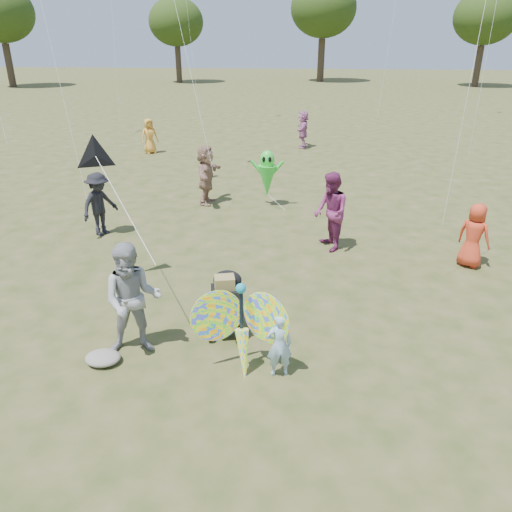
{
  "coord_description": "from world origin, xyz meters",
  "views": [
    {
      "loc": [
        0.64,
        -6.95,
        4.85
      ],
      "look_at": [
        -0.2,
        1.5,
        1.1
      ],
      "focal_mm": 35.0,
      "sensor_mm": 36.0,
      "label": 1
    }
  ],
  "objects_px": {
    "adult_man": "(133,300)",
    "crowd_e": "(331,212)",
    "jogging_stroller": "(226,299)",
    "crowd_j": "(303,129)",
    "crowd_a": "(474,235)",
    "butterfly_kite": "(242,329)",
    "crowd_b": "(99,204)",
    "alien_kite": "(267,175)",
    "crowd_d": "(206,175)",
    "child_girl": "(279,345)",
    "crowd_g": "(149,136)"
  },
  "relations": [
    {
      "from": "crowd_g",
      "to": "jogging_stroller",
      "type": "distance_m",
      "value": 15.41
    },
    {
      "from": "jogging_stroller",
      "to": "crowd_j",
      "type": "bearing_deg",
      "value": 72.15
    },
    {
      "from": "child_girl",
      "to": "butterfly_kite",
      "type": "height_order",
      "value": "butterfly_kite"
    },
    {
      "from": "child_girl",
      "to": "alien_kite",
      "type": "height_order",
      "value": "alien_kite"
    },
    {
      "from": "butterfly_kite",
      "to": "crowd_b",
      "type": "bearing_deg",
      "value": 128.93
    },
    {
      "from": "adult_man",
      "to": "crowd_g",
      "type": "relative_size",
      "value": 1.27
    },
    {
      "from": "crowd_g",
      "to": "jogging_stroller",
      "type": "bearing_deg",
      "value": -104.47
    },
    {
      "from": "adult_man",
      "to": "crowd_j",
      "type": "xyz_separation_m",
      "value": [
        2.51,
        17.13,
        -0.12
      ]
    },
    {
      "from": "crowd_b",
      "to": "crowd_e",
      "type": "distance_m",
      "value": 5.97
    },
    {
      "from": "crowd_a",
      "to": "jogging_stroller",
      "type": "relative_size",
      "value": 1.34
    },
    {
      "from": "crowd_a",
      "to": "alien_kite",
      "type": "xyz_separation_m",
      "value": [
        -4.98,
        3.94,
        0.23
      ]
    },
    {
      "from": "adult_man",
      "to": "crowd_j",
      "type": "distance_m",
      "value": 17.31
    },
    {
      "from": "crowd_e",
      "to": "alien_kite",
      "type": "xyz_separation_m",
      "value": [
        -1.8,
        3.25,
        0.01
      ]
    },
    {
      "from": "crowd_d",
      "to": "alien_kite",
      "type": "distance_m",
      "value": 1.91
    },
    {
      "from": "child_girl",
      "to": "adult_man",
      "type": "relative_size",
      "value": 0.56
    },
    {
      "from": "crowd_b",
      "to": "butterfly_kite",
      "type": "relative_size",
      "value": 0.96
    },
    {
      "from": "crowd_a",
      "to": "child_girl",
      "type": "bearing_deg",
      "value": 87.28
    },
    {
      "from": "adult_man",
      "to": "jogging_stroller",
      "type": "bearing_deg",
      "value": 17.38
    },
    {
      "from": "adult_man",
      "to": "crowd_e",
      "type": "height_order",
      "value": "adult_man"
    },
    {
      "from": "adult_man",
      "to": "alien_kite",
      "type": "relative_size",
      "value": 1.11
    },
    {
      "from": "jogging_stroller",
      "to": "butterfly_kite",
      "type": "distance_m",
      "value": 1.25
    },
    {
      "from": "jogging_stroller",
      "to": "alien_kite",
      "type": "relative_size",
      "value": 0.64
    },
    {
      "from": "crowd_b",
      "to": "crowd_g",
      "type": "height_order",
      "value": "crowd_b"
    },
    {
      "from": "crowd_a",
      "to": "jogging_stroller",
      "type": "bearing_deg",
      "value": 72.17
    },
    {
      "from": "crowd_d",
      "to": "butterfly_kite",
      "type": "distance_m",
      "value": 8.72
    },
    {
      "from": "crowd_d",
      "to": "crowd_j",
      "type": "xyz_separation_m",
      "value": [
        2.87,
        9.02,
        -0.07
      ]
    },
    {
      "from": "crowd_g",
      "to": "butterfly_kite",
      "type": "height_order",
      "value": "butterfly_kite"
    },
    {
      "from": "crowd_b",
      "to": "crowd_j",
      "type": "distance_m",
      "value": 13.03
    },
    {
      "from": "adult_man",
      "to": "crowd_a",
      "type": "distance_m",
      "value": 7.69
    },
    {
      "from": "crowd_b",
      "to": "alien_kite",
      "type": "height_order",
      "value": "alien_kite"
    },
    {
      "from": "crowd_j",
      "to": "alien_kite",
      "type": "height_order",
      "value": "alien_kite"
    },
    {
      "from": "crowd_g",
      "to": "butterfly_kite",
      "type": "bearing_deg",
      "value": -104.57
    },
    {
      "from": "adult_man",
      "to": "alien_kite",
      "type": "distance_m",
      "value": 8.16
    },
    {
      "from": "crowd_b",
      "to": "jogging_stroller",
      "type": "distance_m",
      "value": 5.9
    },
    {
      "from": "adult_man",
      "to": "crowd_d",
      "type": "xyz_separation_m",
      "value": [
        -0.36,
        8.1,
        -0.05
      ]
    },
    {
      "from": "alien_kite",
      "to": "crowd_e",
      "type": "bearing_deg",
      "value": -61.05
    },
    {
      "from": "adult_man",
      "to": "alien_kite",
      "type": "xyz_separation_m",
      "value": [
        1.54,
        8.01,
        0.0
      ]
    },
    {
      "from": "child_girl",
      "to": "butterfly_kite",
      "type": "bearing_deg",
      "value": -20.94
    },
    {
      "from": "crowd_a",
      "to": "crowd_d",
      "type": "height_order",
      "value": "crowd_d"
    },
    {
      "from": "child_girl",
      "to": "crowd_b",
      "type": "height_order",
      "value": "crowd_b"
    },
    {
      "from": "jogging_stroller",
      "to": "alien_kite",
      "type": "xyz_separation_m",
      "value": [
        0.16,
        7.18,
        0.36
      ]
    },
    {
      "from": "crowd_d",
      "to": "butterfly_kite",
      "type": "relative_size",
      "value": 1.06
    },
    {
      "from": "child_girl",
      "to": "crowd_g",
      "type": "distance_m",
      "value": 16.94
    },
    {
      "from": "crowd_a",
      "to": "jogging_stroller",
      "type": "xyz_separation_m",
      "value": [
        -5.14,
        -3.24,
        -0.13
      ]
    },
    {
      "from": "child_girl",
      "to": "butterfly_kite",
      "type": "distance_m",
      "value": 0.62
    },
    {
      "from": "crowd_a",
      "to": "crowd_b",
      "type": "xyz_separation_m",
      "value": [
        -9.15,
        1.09,
        0.09
      ]
    },
    {
      "from": "child_girl",
      "to": "jogging_stroller",
      "type": "xyz_separation_m",
      "value": [
        -1.01,
        1.24,
        0.07
      ]
    },
    {
      "from": "adult_man",
      "to": "crowd_e",
      "type": "distance_m",
      "value": 5.81
    },
    {
      "from": "child_girl",
      "to": "jogging_stroller",
      "type": "bearing_deg",
      "value": -64.59
    },
    {
      "from": "crowd_b",
      "to": "butterfly_kite",
      "type": "height_order",
      "value": "crowd_b"
    }
  ]
}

